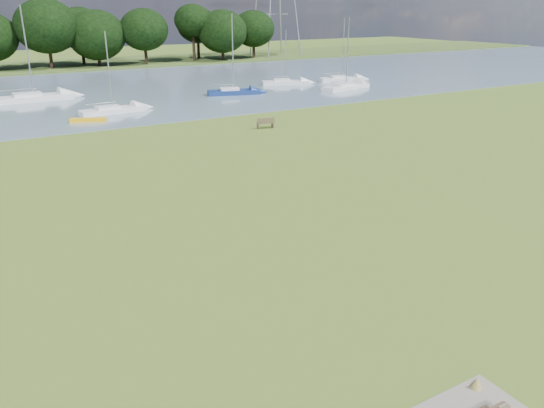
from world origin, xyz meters
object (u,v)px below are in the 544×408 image
sailboat_5 (112,108)px  sailboat_8 (346,85)px  riverbank_bench (266,123)px  sailboat_0 (233,90)px  sailboat_4 (33,96)px  sailboat_1 (285,81)px  sailboat_2 (341,78)px  kayak (88,120)px

sailboat_5 → sailboat_8: (26.86, 0.89, 0.02)m
riverbank_bench → sailboat_8: sailboat_8 is taller
sailboat_0 → sailboat_4: size_ratio=0.90×
sailboat_1 → sailboat_4: 28.22m
sailboat_2 → sailboat_8: (-3.77, -5.74, -0.01)m
sailboat_8 → sailboat_1: bearing=108.0°
kayak → riverbank_bench: bearing=-19.9°
riverbank_bench → sailboat_2: sailboat_2 is taller
riverbank_bench → sailboat_0: size_ratio=0.17×
sailboat_2 → kayak: bearing=-148.0°
sailboat_2 → sailboat_0: bearing=-154.4°
kayak → sailboat_2: size_ratio=0.38×
sailboat_1 → sailboat_2: 7.81m
kayak → sailboat_4: 13.44m
kayak → sailboat_8: sailboat_8 is taller
sailboat_0 → sailboat_8: 13.23m
kayak → sailboat_1: bearing=41.8°
sailboat_4 → riverbank_bench: bearing=-61.4°
sailboat_4 → sailboat_5: bearing=-66.5°
sailboat_1 → riverbank_bench: bearing=-102.8°
sailboat_1 → sailboat_8: sailboat_8 is taller
riverbank_bench → sailboat_1: sailboat_1 is taller
sailboat_1 → sailboat_4: size_ratio=0.70×
riverbank_bench → sailboat_1: (14.11, 19.98, 0.02)m
riverbank_bench → sailboat_4: 26.63m
sailboat_0 → sailboat_5: (-13.97, -3.88, -0.07)m
sailboat_1 → sailboat_2: size_ratio=0.83×
riverbank_bench → sailboat_0: 16.97m
kayak → sailboat_4: bearing=120.0°
sailboat_0 → sailboat_2: size_ratio=1.08×
sailboat_2 → riverbank_bench: bearing=-122.9°
sailboat_4 → sailboat_5: size_ratio=1.30×
sailboat_8 → sailboat_0: bearing=154.7°
sailboat_2 → sailboat_8: sailboat_8 is taller
kayak → sailboat_4: (-2.46, 13.21, 0.36)m
sailboat_1 → sailboat_5: sailboat_5 is taller
sailboat_8 → sailboat_5: bearing=169.7°
riverbank_bench → kayak: size_ratio=0.49×
sailboat_4 → sailboat_5: 11.61m
kayak → sailboat_8: bearing=26.6°
kayak → sailboat_0: sailboat_0 is taller
kayak → sailboat_2: 34.68m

